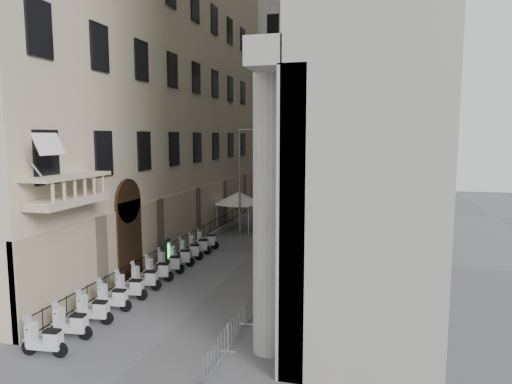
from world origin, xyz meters
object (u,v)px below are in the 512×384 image
Objects in this scene: security_tent at (238,198)px; pedestrian_a at (284,220)px; street_lamp at (244,172)px; info_kiosk at (167,253)px; pedestrian_b at (315,208)px; scooter_0 at (46,356)px.

security_tent is 2.01× the size of pedestrian_a.
security_tent is 3.24m from street_lamp.
street_lamp is 4.24× the size of pedestrian_a.
pedestrian_b is (6.45, 18.71, 0.10)m from info_kiosk.
street_lamp is 10.90m from pedestrian_b.
info_kiosk is at bearing 59.14° from pedestrian_a.
security_tent is at bearing 78.59° from info_kiosk.
street_lamp reaches higher than pedestrian_b.
info_kiosk reaches higher than scooter_0.
pedestrian_b is at bearing 52.02° from security_tent.
street_lamp is at bearing -60.78° from security_tent.
info_kiosk is 12.60m from pedestrian_a.
scooter_0 is 0.76× the size of pedestrian_a.
info_kiosk is 19.79m from pedestrian_b.
scooter_0 is 30.83m from pedestrian_b.
pedestrian_b reaches higher than scooter_0.
security_tent is at bearing -8.03° from pedestrian_a.
info_kiosk is (-0.77, 11.57, 0.83)m from scooter_0.
security_tent reaches higher than pedestrian_b.
street_lamp reaches higher than info_kiosk.
security_tent is 2.14× the size of pedestrian_b.
security_tent is at bearing 59.22° from pedestrian_b.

